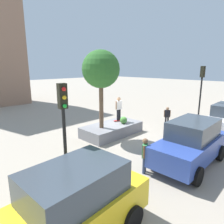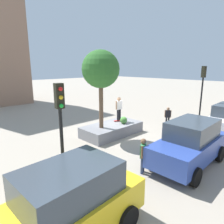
{
  "view_description": "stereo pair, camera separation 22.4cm",
  "coord_description": "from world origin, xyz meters",
  "px_view_note": "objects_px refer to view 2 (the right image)",
  "views": [
    {
      "loc": [
        10.21,
        9.66,
        4.76
      ],
      "look_at": [
        0.6,
        0.13,
        1.64
      ],
      "focal_mm": 32.04,
      "sensor_mm": 36.0,
      "label": 1
    },
    {
      "loc": [
        10.05,
        9.82,
        4.76
      ],
      "look_at": [
        0.6,
        0.13,
        1.64
      ],
      "focal_mm": 32.04,
      "sensor_mm": 36.0,
      "label": 2
    }
  ],
  "objects_px": {
    "skateboard": "(119,120)",
    "pedestrian_crossing": "(168,115)",
    "plaza_tree": "(101,70)",
    "skateboarder": "(119,107)",
    "traffic_light_median": "(202,86)",
    "sedan_parked": "(190,143)",
    "planter_ledge": "(112,129)",
    "bystander_watching": "(143,153)",
    "taxi_cab": "(65,206)",
    "traffic_light_corner": "(61,122)"
  },
  "relations": [
    {
      "from": "traffic_light_median",
      "to": "pedestrian_crossing",
      "type": "height_order",
      "value": "traffic_light_median"
    },
    {
      "from": "traffic_light_median",
      "to": "pedestrian_crossing",
      "type": "relative_size",
      "value": 3.03
    },
    {
      "from": "skateboard",
      "to": "traffic_light_corner",
      "type": "distance_m",
      "value": 8.37
    },
    {
      "from": "bystander_watching",
      "to": "sedan_parked",
      "type": "bearing_deg",
      "value": 153.94
    },
    {
      "from": "taxi_cab",
      "to": "traffic_light_corner",
      "type": "distance_m",
      "value": 2.73
    },
    {
      "from": "planter_ledge",
      "to": "taxi_cab",
      "type": "bearing_deg",
      "value": 37.78
    },
    {
      "from": "plaza_tree",
      "to": "skateboard",
      "type": "bearing_deg",
      "value": -172.07
    },
    {
      "from": "planter_ledge",
      "to": "sedan_parked",
      "type": "bearing_deg",
      "value": 85.95
    },
    {
      "from": "pedestrian_crossing",
      "to": "planter_ledge",
      "type": "bearing_deg",
      "value": -20.44
    },
    {
      "from": "planter_ledge",
      "to": "bystander_watching",
      "type": "xyz_separation_m",
      "value": [
        2.67,
        4.73,
        0.58
      ]
    },
    {
      "from": "skateboarder",
      "to": "bystander_watching",
      "type": "height_order",
      "value": "skateboarder"
    },
    {
      "from": "planter_ledge",
      "to": "bystander_watching",
      "type": "relative_size",
      "value": 2.65
    },
    {
      "from": "taxi_cab",
      "to": "planter_ledge",
      "type": "bearing_deg",
      "value": -142.22
    },
    {
      "from": "sedan_parked",
      "to": "pedestrian_crossing",
      "type": "relative_size",
      "value": 3.05
    },
    {
      "from": "skateboarder",
      "to": "pedestrian_crossing",
      "type": "xyz_separation_m",
      "value": [
        -3.62,
        1.97,
        -0.91
      ]
    },
    {
      "from": "plaza_tree",
      "to": "taxi_cab",
      "type": "bearing_deg",
      "value": 42.01
    },
    {
      "from": "traffic_light_corner",
      "to": "plaza_tree",
      "type": "bearing_deg",
      "value": -143.89
    },
    {
      "from": "plaza_tree",
      "to": "traffic_light_corner",
      "type": "bearing_deg",
      "value": 36.11
    },
    {
      "from": "sedan_parked",
      "to": "traffic_light_median",
      "type": "height_order",
      "value": "traffic_light_median"
    },
    {
      "from": "planter_ledge",
      "to": "plaza_tree",
      "type": "distance_m",
      "value": 4.29
    },
    {
      "from": "plaza_tree",
      "to": "pedestrian_crossing",
      "type": "relative_size",
      "value": 3.2
    },
    {
      "from": "sedan_parked",
      "to": "pedestrian_crossing",
      "type": "height_order",
      "value": "sedan_parked"
    },
    {
      "from": "skateboarder",
      "to": "pedestrian_crossing",
      "type": "distance_m",
      "value": 4.22
    },
    {
      "from": "skateboard",
      "to": "pedestrian_crossing",
      "type": "xyz_separation_m",
      "value": [
        -3.62,
        1.97,
        0.11
      ]
    },
    {
      "from": "skateboarder",
      "to": "traffic_light_median",
      "type": "relative_size",
      "value": 0.36
    },
    {
      "from": "skateboarder",
      "to": "sedan_parked",
      "type": "distance_m",
      "value": 6.29
    },
    {
      "from": "traffic_light_corner",
      "to": "traffic_light_median",
      "type": "xyz_separation_m",
      "value": [
        -12.32,
        -0.18,
        0.35
      ]
    },
    {
      "from": "planter_ledge",
      "to": "skateboarder",
      "type": "bearing_deg",
      "value": -164.81
    },
    {
      "from": "pedestrian_crossing",
      "to": "traffic_light_corner",
      "type": "bearing_deg",
      "value": 10.68
    },
    {
      "from": "skateboard",
      "to": "traffic_light_median",
      "type": "xyz_separation_m",
      "value": [
        -5.26,
        3.81,
        2.44
      ]
    },
    {
      "from": "plaza_tree",
      "to": "skateboarder",
      "type": "height_order",
      "value": "plaza_tree"
    },
    {
      "from": "traffic_light_corner",
      "to": "traffic_light_median",
      "type": "relative_size",
      "value": 0.88
    },
    {
      "from": "taxi_cab",
      "to": "traffic_light_corner",
      "type": "xyz_separation_m",
      "value": [
        -1.03,
        -1.8,
        1.78
      ]
    },
    {
      "from": "pedestrian_crossing",
      "to": "plaza_tree",
      "type": "bearing_deg",
      "value": -16.86
    },
    {
      "from": "traffic_light_median",
      "to": "planter_ledge",
      "type": "bearing_deg",
      "value": -29.64
    },
    {
      "from": "plaza_tree",
      "to": "skateboarder",
      "type": "distance_m",
      "value": 3.37
    },
    {
      "from": "taxi_cab",
      "to": "traffic_light_median",
      "type": "height_order",
      "value": "traffic_light_median"
    },
    {
      "from": "planter_ledge",
      "to": "pedestrian_crossing",
      "type": "relative_size",
      "value": 2.77
    },
    {
      "from": "traffic_light_corner",
      "to": "skateboarder",
      "type": "bearing_deg",
      "value": -150.56
    },
    {
      "from": "traffic_light_corner",
      "to": "traffic_light_median",
      "type": "bearing_deg",
      "value": -179.18
    },
    {
      "from": "skateboarder",
      "to": "sedan_parked",
      "type": "height_order",
      "value": "skateboarder"
    },
    {
      "from": "planter_ledge",
      "to": "traffic_light_corner",
      "type": "height_order",
      "value": "traffic_light_corner"
    },
    {
      "from": "traffic_light_median",
      "to": "bystander_watching",
      "type": "xyz_separation_m",
      "value": [
        8.9,
        1.18,
        -2.28
      ]
    },
    {
      "from": "planter_ledge",
      "to": "bystander_watching",
      "type": "height_order",
      "value": "bystander_watching"
    },
    {
      "from": "planter_ledge",
      "to": "pedestrian_crossing",
      "type": "distance_m",
      "value": 4.92
    },
    {
      "from": "pedestrian_crossing",
      "to": "sedan_parked",
      "type": "bearing_deg",
      "value": 39.54
    },
    {
      "from": "sedan_parked",
      "to": "traffic_light_corner",
      "type": "xyz_separation_m",
      "value": [
        5.68,
        -2.11,
        1.77
      ]
    },
    {
      "from": "skateboarder",
      "to": "pedestrian_crossing",
      "type": "bearing_deg",
      "value": 151.44
    },
    {
      "from": "plaza_tree",
      "to": "traffic_light_median",
      "type": "bearing_deg",
      "value": 153.99
    },
    {
      "from": "traffic_light_median",
      "to": "bystander_watching",
      "type": "bearing_deg",
      "value": 7.56
    }
  ]
}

